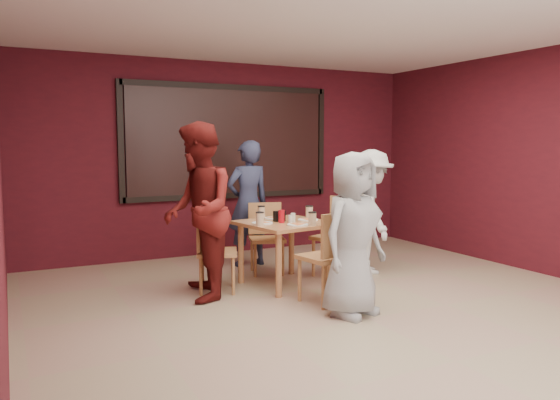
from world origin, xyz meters
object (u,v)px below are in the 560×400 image
chair_right (339,231)px  diner_back (248,203)px  chair_front (331,252)px  dining_table (286,229)px  chair_back (266,233)px  chair_left (210,247)px  diner_right (371,211)px  diner_left (198,211)px  diner_front (353,234)px

chair_right → diner_back: diner_back is taller
diner_back → chair_front: bearing=87.3°
dining_table → chair_back: 0.69m
chair_left → dining_table: bearing=-8.0°
dining_table → diner_right: diner_right is taller
chair_back → diner_left: 1.44m
dining_table → chair_back: bearing=83.9°
dining_table → chair_left: (-0.87, 0.12, -0.15)m
dining_table → chair_left: dining_table is taller
diner_front → diner_back: diner_back is taller
chair_right → dining_table: bearing=-171.6°
chair_front → chair_left: chair_front is taller
chair_left → diner_front: diner_front is taller
chair_left → diner_right: size_ratio=0.57×
chair_back → diner_front: diner_front is taller
chair_back → diner_right: bearing=-27.0°
dining_table → diner_right: size_ratio=0.69×
chair_left → diner_front: 1.69m
diner_back → chair_right: bearing=124.2°
dining_table → chair_front: bearing=-86.2°
diner_right → chair_left: bearing=109.2°
diner_front → diner_right: 1.79m
chair_front → chair_right: size_ratio=0.98×
chair_right → diner_front: 1.59m
chair_front → diner_left: (-1.12, 0.79, 0.39)m
chair_back → diner_right: diner_right is taller
dining_table → diner_right: 1.25m
chair_right → diner_front: diner_front is taller
diner_back → dining_table: bearing=85.1°
diner_front → diner_right: bearing=30.0°
diner_left → diner_back: bearing=152.9°
chair_left → diner_left: (-0.20, -0.21, 0.43)m
chair_front → diner_left: diner_left is taller
chair_front → diner_front: diner_front is taller
diner_back → diner_left: 1.64m
chair_left → diner_back: 1.39m
diner_front → diner_left: (-1.13, 1.18, 0.15)m
chair_front → chair_left: 1.36m
chair_left → diner_front: (0.93, -1.39, 0.28)m
chair_back → diner_left: size_ratio=0.47×
diner_back → chair_left: bearing=44.9°
chair_front → diner_left: bearing=145.0°
chair_left → chair_right: (1.68, -0.00, 0.05)m
dining_table → chair_right: chair_right is taller
chair_back → diner_back: 0.57m
chair_front → diner_front: bearing=-89.9°
diner_front → diner_back: 2.40m
chair_right → diner_right: diner_right is taller
diner_right → diner_front: bearing=159.0°
diner_front → diner_back: (-0.04, 2.40, 0.06)m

